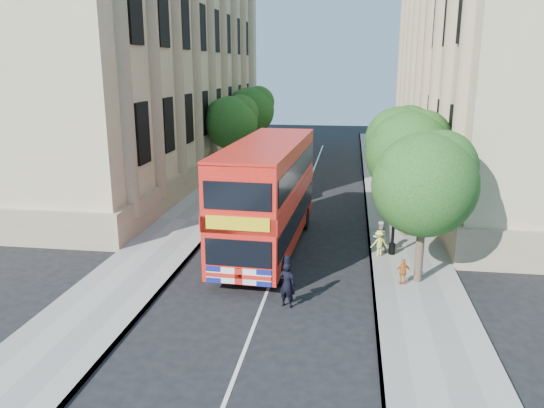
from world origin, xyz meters
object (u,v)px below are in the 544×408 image
at_px(double_decker_bus, 267,193).
at_px(police_constable, 287,284).
at_px(lamp_post, 395,203).
at_px(woman_pedestrian, 380,237).
at_px(box_van, 275,180).

height_order(double_decker_bus, police_constable, double_decker_bus).
bearing_deg(lamp_post, woman_pedestrian, 164.30).
relative_size(box_van, police_constable, 2.68).
relative_size(lamp_post, box_van, 1.14).
bearing_deg(police_constable, woman_pedestrian, -102.66).
xyz_separation_m(lamp_post, police_constable, (-4.09, -5.81, -1.67)).
relative_size(lamp_post, double_decker_bus, 0.47).
bearing_deg(lamp_post, police_constable, -125.15).
bearing_deg(box_van, police_constable, -85.10).
distance_m(double_decker_bus, police_constable, 6.38).
xyz_separation_m(box_van, police_constable, (2.70, -15.80, -0.38)).
xyz_separation_m(lamp_post, double_decker_bus, (-5.72, 0.06, 0.25)).
bearing_deg(police_constable, box_van, -62.25).
bearing_deg(box_van, double_decker_bus, -88.67).
bearing_deg(police_constable, double_decker_bus, -56.39).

